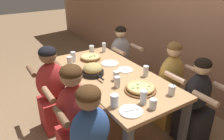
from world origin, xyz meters
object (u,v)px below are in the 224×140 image
object	(u,v)px
drinking_glass_g	(153,104)
drinking_glass_c	(92,50)
pizza_board_main	(140,88)
drinking_glass_f	(117,83)
drinking_glass_i	(146,71)
cocktail_glass_blue	(172,91)
diner_near_midright	(75,122)
empty_plate_c	(110,63)
drinking_glass_h	(104,48)
empty_plate_a	(125,70)
diner_far_right	(195,106)
empty_plate_b	(131,111)
drinking_glass_e	(70,61)
drinking_glass_j	(143,98)
diner_near_midleft	(53,92)
diner_far_midright	(170,89)
drinking_glass_b	(116,76)
pizza_board_second	(90,57)
drinking_glass_a	(73,57)
skillet_bowl	(93,70)
drinking_glass_d	(114,101)
diner_far_left	(120,61)

from	to	relation	value
drinking_glass_g	drinking_glass_c	bearing A→B (deg)	173.36
pizza_board_main	drinking_glass_f	distance (m)	0.25
drinking_glass_i	cocktail_glass_blue	bearing A→B (deg)	-6.56
drinking_glass_f	diner_near_midright	size ratio (longest dim) A/B	0.11
empty_plate_c	drinking_glass_h	size ratio (longest dim) A/B	1.62
empty_plate_a	diner_far_right	bearing A→B (deg)	31.43
empty_plate_b	drinking_glass_e	xyz separation A→B (m)	(-1.27, -0.05, 0.04)
drinking_glass_c	drinking_glass_i	world-z (taller)	same
drinking_glass_j	pizza_board_main	bearing A→B (deg)	147.35
diner_near_midright	empty_plate_c	bearing A→B (deg)	38.09
drinking_glass_j	diner_near_midleft	xyz separation A→B (m)	(-1.05, -0.56, -0.29)
drinking_glass_g	diner_far_midright	world-z (taller)	diner_far_midright
cocktail_glass_blue	diner_near_midright	world-z (taller)	diner_near_midright
empty_plate_a	drinking_glass_b	xyz separation A→B (m)	(0.16, -0.24, 0.04)
cocktail_glass_blue	drinking_glass_g	size ratio (longest dim) A/B	1.30
drinking_glass_c	drinking_glass_h	size ratio (longest dim) A/B	0.91
pizza_board_second	drinking_glass_a	size ratio (longest dim) A/B	2.07
skillet_bowl	diner_near_midleft	world-z (taller)	diner_near_midleft
empty_plate_a	diner_far_midright	world-z (taller)	diner_far_midright
drinking_glass_f	diner_near_midleft	size ratio (longest dim) A/B	0.11
empty_plate_c	drinking_glass_d	distance (m)	1.00
cocktail_glass_blue	drinking_glass_i	bearing A→B (deg)	173.44
empty_plate_b	drinking_glass_j	world-z (taller)	drinking_glass_j
pizza_board_second	drinking_glass_d	xyz separation A→B (m)	(1.15, -0.34, 0.03)
pizza_board_second	drinking_glass_h	bearing A→B (deg)	115.97
drinking_glass_h	drinking_glass_j	distance (m)	1.47
drinking_glass_b	diner_near_midleft	world-z (taller)	diner_near_midleft
drinking_glass_b	drinking_glass_d	xyz separation A→B (m)	(0.43, -0.30, 0.01)
pizza_board_second	diner_far_left	xyz separation A→B (m)	(-0.21, 0.66, -0.29)
drinking_glass_h	drinking_glass_j	world-z (taller)	drinking_glass_h
drinking_glass_a	diner_far_midright	distance (m)	1.35
drinking_glass_e	skillet_bowl	bearing A→B (deg)	15.61
drinking_glass_b	drinking_glass_i	size ratio (longest dim) A/B	0.85
drinking_glass_b	drinking_glass_d	world-z (taller)	drinking_glass_d
empty_plate_a	empty_plate_c	distance (m)	0.29
pizza_board_second	drinking_glass_c	xyz separation A→B (m)	(-0.17, 0.11, 0.03)
drinking_glass_j	cocktail_glass_blue	bearing A→B (deg)	84.89
drinking_glass_e	empty_plate_b	bearing A→B (deg)	2.44
drinking_glass_b	cocktail_glass_blue	bearing A→B (deg)	27.50
drinking_glass_d	drinking_glass_f	distance (m)	0.37
drinking_glass_f	diner_far_left	world-z (taller)	diner_far_left
pizza_board_main	drinking_glass_j	bearing A→B (deg)	-32.65
drinking_glass_j	diner_near_midright	bearing A→B (deg)	-122.42
pizza_board_second	empty_plate_c	world-z (taller)	pizza_board_second
cocktail_glass_blue	drinking_glass_f	distance (m)	0.57
skillet_bowl	drinking_glass_g	distance (m)	0.92
pizza_board_second	drinking_glass_h	world-z (taller)	drinking_glass_h
diner_far_right	diner_near_midright	bearing A→B (deg)	-17.53
diner_far_left	empty_plate_b	bearing A→B (deg)	58.53
drinking_glass_e	diner_far_midright	world-z (taller)	diner_far_midright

